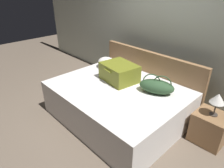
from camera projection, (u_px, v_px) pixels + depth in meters
ground_plane at (99, 127)px, 3.18m from camera, size 12.00×12.00×0.00m
back_wall at (167, 29)px, 3.59m from camera, size 8.00×0.10×2.60m
bed at (117, 102)px, 3.29m from camera, size 2.05×1.59×0.57m
headboard at (149, 77)px, 3.71m from camera, size 2.09×0.08×0.96m
hard_case_large at (119, 72)px, 3.32m from camera, size 0.63×0.53×0.29m
duffel_bag at (157, 86)px, 2.96m from camera, size 0.59×0.45×0.29m
pillow_near_headboard at (107, 63)px, 3.82m from camera, size 0.39×0.31×0.21m
nightstand at (209, 128)px, 2.81m from camera, size 0.44×0.40×0.45m
table_lamp at (218, 99)px, 2.59m from camera, size 0.20×0.20×0.33m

